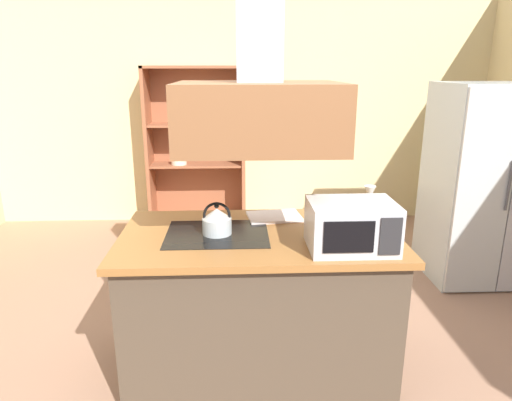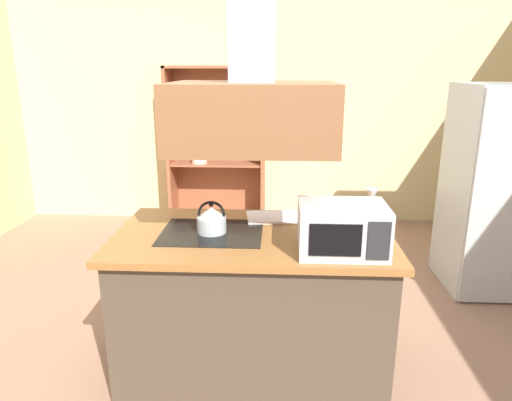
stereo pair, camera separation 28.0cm
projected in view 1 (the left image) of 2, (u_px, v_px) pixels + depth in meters
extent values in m
plane|color=#936C56|center=(249.00, 362.00, 2.98)|extent=(7.80, 7.80, 0.00)
cube|color=beige|center=(241.00, 110.00, 5.47)|extent=(6.00, 0.12, 2.70)
cube|color=#493D2F|center=(259.00, 304.00, 2.84)|extent=(1.56, 0.85, 0.86)
cube|color=#94602F|center=(259.00, 236.00, 2.71)|extent=(1.64, 0.93, 0.04)
cube|color=black|center=(217.00, 234.00, 2.70)|extent=(0.60, 0.48, 0.00)
cube|color=brown|center=(259.00, 116.00, 2.51)|extent=(0.90, 0.70, 0.36)
cube|color=#ADBDC2|center=(485.00, 184.00, 4.00)|extent=(0.90, 0.72, 1.72)
cube|color=#B8BDBD|center=(483.00, 196.00, 3.63)|extent=(0.44, 0.03, 1.68)
cylinder|color=#4C4C51|center=(509.00, 186.00, 3.59)|extent=(0.02, 0.02, 0.40)
cube|color=#985739|center=(149.00, 149.00, 5.29)|extent=(0.04, 0.40, 1.86)
cube|color=#985739|center=(243.00, 148.00, 5.34)|extent=(0.04, 0.40, 1.86)
cube|color=#985739|center=(193.00, 67.00, 5.06)|extent=(1.13, 0.40, 0.03)
cube|color=#985739|center=(199.00, 221.00, 5.57)|extent=(1.13, 0.40, 0.08)
cube|color=#985739|center=(198.00, 146.00, 5.50)|extent=(1.13, 0.02, 1.86)
cube|color=#985739|center=(197.00, 164.00, 5.37)|extent=(1.05, 0.36, 0.02)
cube|color=#985739|center=(195.00, 125.00, 5.24)|extent=(1.05, 0.36, 0.02)
cylinder|color=beige|center=(179.00, 162.00, 5.30)|extent=(0.18, 0.18, 0.05)
cylinder|color=beige|center=(179.00, 158.00, 5.29)|extent=(0.17, 0.17, 0.05)
cylinder|color=silver|center=(207.00, 119.00, 5.18)|extent=(0.01, 0.01, 0.12)
cone|color=silver|center=(207.00, 110.00, 5.16)|extent=(0.07, 0.07, 0.08)
cylinder|color=silver|center=(223.00, 118.00, 5.19)|extent=(0.01, 0.01, 0.12)
cone|color=silver|center=(223.00, 110.00, 5.16)|extent=(0.07, 0.07, 0.08)
cylinder|color=#B2BEC2|center=(217.00, 226.00, 2.68)|extent=(0.17, 0.17, 0.09)
cone|color=#B9BFB9|center=(217.00, 213.00, 2.66)|extent=(0.16, 0.16, 0.06)
sphere|color=black|center=(217.00, 206.00, 2.65)|extent=(0.03, 0.03, 0.03)
torus|color=black|center=(217.00, 215.00, 2.66)|extent=(0.16, 0.02, 0.16)
cube|color=white|center=(274.00, 217.00, 2.98)|extent=(0.37, 0.28, 0.02)
cube|color=#B7BABF|center=(351.00, 225.00, 2.45)|extent=(0.46, 0.34, 0.26)
cube|color=black|center=(349.00, 237.00, 2.28)|extent=(0.26, 0.01, 0.17)
cube|color=#262628|center=(391.00, 237.00, 2.29)|extent=(0.11, 0.01, 0.20)
cylinder|color=silver|center=(368.00, 216.00, 3.01)|extent=(0.06, 0.06, 0.01)
cylinder|color=silver|center=(369.00, 207.00, 3.00)|extent=(0.01, 0.01, 0.11)
cone|color=silver|center=(370.00, 193.00, 2.97)|extent=(0.08, 0.08, 0.09)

